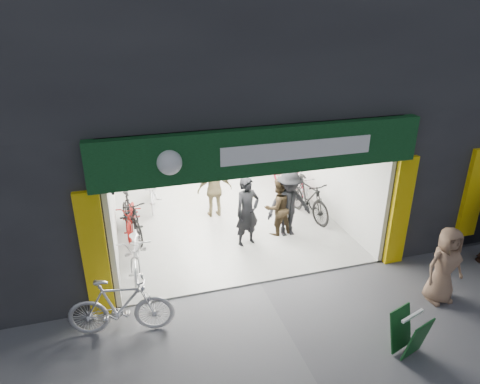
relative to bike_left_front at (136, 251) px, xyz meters
name	(u,v)px	position (x,y,z in m)	size (l,w,h in m)	color
ground	(260,283)	(2.50, -1.24, -0.52)	(60.00, 60.00, 0.00)	#56565B
building	(236,51)	(3.41, 3.74, 3.79)	(17.00, 10.27, 8.00)	#232326
bike_left_front	(136,251)	(0.00, 0.00, 0.00)	(0.70, 2.00, 1.05)	silver
bike_left_midfront	(131,217)	(0.00, 1.65, 0.04)	(0.53, 1.89, 1.14)	black
bike_left_midback	(131,216)	(0.00, 1.88, -0.06)	(0.61, 1.75, 0.92)	maroon
bike_left_back	(152,189)	(0.70, 3.31, 0.03)	(0.52, 1.85, 1.11)	#B7B7BC
bike_right_front	(308,198)	(4.79, 1.36, 0.07)	(0.56, 1.97, 1.18)	black
bike_right_mid	(289,175)	(5.00, 3.26, 0.01)	(0.71, 2.03, 1.07)	maroon
bike_right_back	(302,189)	(5.00, 2.21, -0.02)	(0.48, 1.69, 1.02)	#A1A1A6
parked_bike	(121,306)	(-0.40, -1.93, 0.05)	(0.54, 1.90, 1.14)	silver
customer_a	(247,212)	(2.71, 0.40, 0.38)	(0.66, 0.43, 1.81)	black
customer_b	(278,207)	(3.63, 0.69, 0.26)	(0.76, 0.59, 1.57)	#372919
customer_c	(289,204)	(3.87, 0.55, 0.37)	(1.16, 0.67, 1.80)	black
customer_d	(215,190)	(2.31, 2.14, 0.31)	(0.98, 0.41, 1.67)	olive
pedestrian_near	(445,265)	(5.80, -2.79, 0.29)	(0.80, 0.52, 1.64)	#81614B
sandwich_board	(409,333)	(4.26, -3.86, -0.09)	(0.65, 0.66, 0.79)	#10421A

